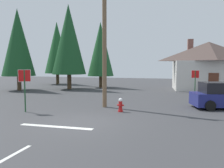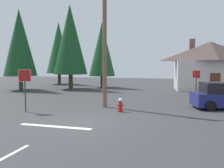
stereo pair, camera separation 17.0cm
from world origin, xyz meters
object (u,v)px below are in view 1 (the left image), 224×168
fire_hydrant (120,105)px  house (208,65)px  stop_sign_near (25,82)px  pine_tree_tall_left (57,48)px  utility_pole (104,37)px  pine_tree_far_center (18,43)px  stop_sign_far (195,79)px  pine_tree_mid_left (101,49)px  pine_tree_short_left (69,40)px

fire_hydrant → house: (6.07, 15.02, 2.42)m
stop_sign_near → house: bearing=55.8°
stop_sign_near → pine_tree_tall_left: pine_tree_tall_left is taller
stop_sign_near → utility_pole: size_ratio=0.28×
stop_sign_near → pine_tree_far_center: bearing=131.3°
stop_sign_far → pine_tree_tall_left: 21.48m
pine_tree_tall_left → pine_tree_far_center: size_ratio=1.02×
pine_tree_far_center → stop_sign_near: bearing=-48.7°
stop_sign_near → pine_tree_mid_left: size_ratio=0.31×
pine_tree_far_center → pine_tree_tall_left: bearing=92.6°
pine_tree_mid_left → pine_tree_short_left: bearing=-133.2°
stop_sign_near → house: 20.34m
utility_pole → house: (7.50, 13.82, -1.77)m
stop_sign_far → pine_tree_far_center: pine_tree_far_center is taller
utility_pole → pine_tree_short_left: pine_tree_short_left is taller
stop_sign_near → utility_pole: 5.66m
stop_sign_far → house: 7.97m
house → pine_tree_far_center: 21.41m
pine_tree_short_left → pine_tree_far_center: bearing=-149.4°
pine_tree_far_center → pine_tree_short_left: bearing=30.6°
stop_sign_far → pine_tree_mid_left: 13.16m
stop_sign_near → pine_tree_mid_left: (-1.14, 15.71, 3.01)m
pine_tree_tall_left → pine_tree_mid_left: 8.49m
fire_hydrant → pine_tree_tall_left: pine_tree_tall_left is taller
stop_sign_near → fire_hydrant: stop_sign_near is taller
utility_pole → fire_hydrant: bearing=-39.9°
house → pine_tree_mid_left: size_ratio=1.06×
stop_sign_far → house: house is taller
pine_tree_far_center → stop_sign_far: bearing=-2.6°
pine_tree_mid_left → pine_tree_short_left: pine_tree_short_left is taller
pine_tree_tall_left → fire_hydrant: bearing=-49.4°
stop_sign_far → pine_tree_mid_left: (-10.93, 6.63, 3.13)m
fire_hydrant → house: bearing=68.0°
stop_sign_near → stop_sign_far: size_ratio=1.06×
stop_sign_near → pine_tree_short_left: bearing=107.2°
utility_pole → stop_sign_far: 8.96m
pine_tree_short_left → pine_tree_far_center: pine_tree_short_left is taller
stop_sign_near → fire_hydrant: bearing=18.4°
fire_hydrant → pine_tree_far_center: 16.95m
utility_pole → pine_tree_mid_left: (-5.07, 12.74, 0.21)m
utility_pole → stop_sign_near: bearing=-142.9°
stop_sign_far → pine_tree_short_left: size_ratio=0.24×
pine_tree_tall_left → pine_tree_far_center: (0.39, -8.73, -0.08)m
house → pine_tree_tall_left: 20.75m
stop_sign_near → pine_tree_far_center: pine_tree_far_center is taller
fire_hydrant → pine_tree_short_left: (-9.30, 10.94, 5.36)m
pine_tree_tall_left → stop_sign_far: bearing=-26.9°
stop_sign_near → pine_tree_short_left: pine_tree_short_left is taller
fire_hydrant → house: house is taller
pine_tree_tall_left → pine_tree_mid_left: pine_tree_tall_left is taller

